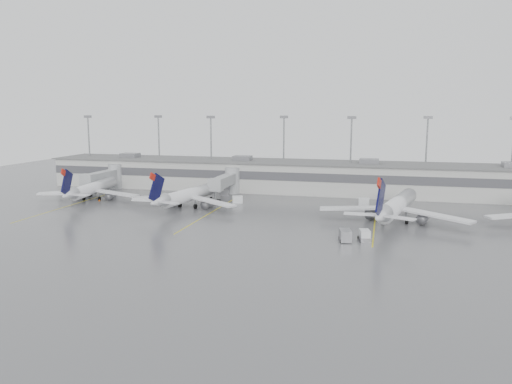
% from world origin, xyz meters
% --- Properties ---
extents(ground, '(260.00, 260.00, 0.00)m').
position_xyz_m(ground, '(0.00, 0.00, 0.00)').
color(ground, '#565659').
rests_on(ground, ground).
extents(terminal, '(152.00, 17.00, 9.45)m').
position_xyz_m(terminal, '(-0.01, 57.98, 4.17)').
color(terminal, '#B4B4AF').
rests_on(terminal, ground).
extents(light_masts, '(142.40, 8.00, 20.60)m').
position_xyz_m(light_masts, '(0.00, 63.75, 12.03)').
color(light_masts, gray).
rests_on(light_masts, ground).
extents(jet_bridge_left, '(4.00, 17.20, 7.00)m').
position_xyz_m(jet_bridge_left, '(-55.50, 45.72, 3.87)').
color(jet_bridge_left, gray).
rests_on(jet_bridge_left, ground).
extents(jet_bridge_right, '(4.00, 17.20, 7.00)m').
position_xyz_m(jet_bridge_right, '(-20.50, 45.72, 3.87)').
color(jet_bridge_right, gray).
rests_on(jet_bridge_right, ground).
extents(stand_markings, '(105.25, 40.00, 0.01)m').
position_xyz_m(stand_markings, '(-0.00, 24.00, 0.01)').
color(stand_markings, yellow).
rests_on(stand_markings, ground).
extents(jet_far_left, '(26.01, 29.31, 9.49)m').
position_xyz_m(jet_far_left, '(-51.29, 31.27, 2.95)').
color(jet_far_left, silver).
rests_on(jet_far_left, ground).
extents(jet_mid_left, '(26.43, 29.88, 9.73)m').
position_xyz_m(jet_mid_left, '(-24.32, 28.16, 3.02)').
color(jet_mid_left, silver).
rests_on(jet_mid_left, ground).
extents(jet_mid_right, '(29.38, 33.29, 10.92)m').
position_xyz_m(jet_mid_right, '(21.47, 24.33, 3.39)').
color(jet_mid_right, silver).
rests_on(jet_mid_right, ground).
extents(baggage_tug, '(2.51, 3.34, 1.94)m').
position_xyz_m(baggage_tug, '(16.07, 7.95, 0.75)').
color(baggage_tug, silver).
rests_on(baggage_tug, ground).
extents(baggage_cart, '(2.48, 3.51, 2.05)m').
position_xyz_m(baggage_cart, '(12.87, 6.75, 1.07)').
color(baggage_cart, slate).
rests_on(baggage_cart, ground).
extents(gse_uld_a, '(2.81, 2.41, 1.68)m').
position_xyz_m(gse_uld_a, '(-55.21, 37.20, 0.84)').
color(gse_uld_a, silver).
rests_on(gse_uld_a, ground).
extents(gse_uld_b, '(2.80, 2.31, 1.71)m').
position_xyz_m(gse_uld_b, '(-15.09, 36.46, 0.85)').
color(gse_uld_b, silver).
rests_on(gse_uld_b, ground).
extents(gse_uld_c, '(2.47, 1.67, 1.73)m').
position_xyz_m(gse_uld_c, '(14.62, 41.20, 0.86)').
color(gse_uld_c, silver).
rests_on(gse_uld_c, ground).
extents(gse_loader, '(2.81, 3.79, 2.13)m').
position_xyz_m(gse_loader, '(-21.71, 47.17, 1.07)').
color(gse_loader, slate).
rests_on(gse_loader, ground).
extents(cone_a, '(0.44, 0.44, 0.70)m').
position_xyz_m(cone_a, '(-49.04, 30.69, 0.35)').
color(cone_a, '#FF5F05').
rests_on(cone_a, ground).
extents(cone_b, '(0.47, 0.47, 0.76)m').
position_xyz_m(cone_b, '(-24.52, 37.29, 0.38)').
color(cone_b, '#FF5F05').
rests_on(cone_b, ground).
extents(cone_c, '(0.45, 0.45, 0.72)m').
position_xyz_m(cone_c, '(17.42, 38.85, 0.36)').
color(cone_c, '#FF5F05').
rests_on(cone_c, ground).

